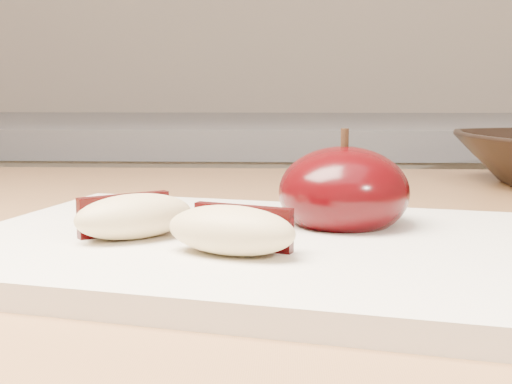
{
  "coord_description": "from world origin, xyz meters",
  "views": [
    {
      "loc": [
        0.08,
        -0.01,
        1.0
      ],
      "look_at": [
        0.06,
        0.38,
        0.94
      ],
      "focal_mm": 50.0,
      "sensor_mm": 36.0,
      "label": 1
    }
  ],
  "objects": [
    {
      "name": "back_cabinet",
      "position": [
        0.0,
        1.2,
        0.47
      ],
      "size": [
        2.4,
        0.62,
        0.94
      ],
      "color": "silver",
      "rests_on": "ground"
    },
    {
      "name": "cutting_board",
      "position": [
        0.06,
        0.38,
        0.91
      ],
      "size": [
        0.37,
        0.31,
        0.01
      ],
      "primitive_type": "cube",
      "rotation": [
        0.0,
        0.0,
        -0.24
      ],
      "color": "silver",
      "rests_on": "island_counter"
    },
    {
      "name": "apple_half",
      "position": [
        0.11,
        0.41,
        0.93
      ],
      "size": [
        0.09,
        0.09,
        0.07
      ],
      "rotation": [
        0.0,
        0.0,
        -0.1
      ],
      "color": "black",
      "rests_on": "cutting_board"
    },
    {
      "name": "apple_wedge_a",
      "position": [
        -0.01,
        0.37,
        0.93
      ],
      "size": [
        0.07,
        0.07,
        0.02
      ],
      "rotation": [
        0.0,
        0.0,
        0.63
      ],
      "color": "tan",
      "rests_on": "cutting_board"
    },
    {
      "name": "apple_wedge_b",
      "position": [
        0.05,
        0.34,
        0.93
      ],
      "size": [
        0.08,
        0.06,
        0.02
      ],
      "rotation": [
        0.0,
        0.0,
        -0.38
      ],
      "color": "tan",
      "rests_on": "cutting_board"
    }
  ]
}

